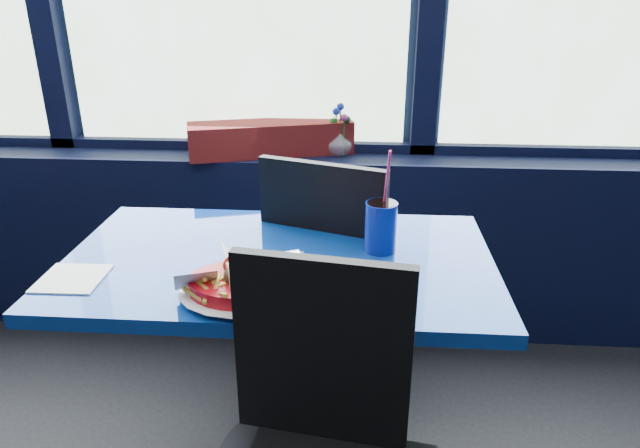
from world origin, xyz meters
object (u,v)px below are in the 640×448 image
(chair_near_back, at_px, (313,267))
(ketchup_bottle, at_px, (347,202))
(near_table, at_px, (281,312))
(planter_box, at_px, (271,138))
(food_basket, at_px, (245,283))
(flower_vase, at_px, (340,140))
(soda_cup, at_px, (381,226))

(chair_near_back, xyz_separation_m, ketchup_bottle, (0.12, -0.13, 0.29))
(chair_near_back, bearing_deg, near_table, 96.95)
(planter_box, relative_size, food_basket, 2.36)
(planter_box, height_order, ketchup_bottle, ketchup_bottle)
(flower_vase, bearing_deg, soda_cup, -79.62)
(soda_cup, bearing_deg, ketchup_bottle, 127.52)
(planter_box, distance_m, soda_cup, 0.93)
(chair_near_back, xyz_separation_m, soda_cup, (0.22, -0.25, 0.27))
(near_table, distance_m, food_basket, 0.32)
(planter_box, bearing_deg, ketchup_bottle, -79.90)
(flower_vase, relative_size, ketchup_bottle, 0.98)
(planter_box, xyz_separation_m, flower_vase, (0.29, 0.01, -0.00))
(flower_vase, height_order, ketchup_bottle, flower_vase)
(soda_cup, bearing_deg, flower_vase, 100.38)
(near_table, xyz_separation_m, soda_cup, (0.28, 0.07, 0.26))
(ketchup_bottle, bearing_deg, chair_near_back, 133.36)
(planter_box, xyz_separation_m, food_basket, (0.10, -1.11, -0.08))
(planter_box, xyz_separation_m, soda_cup, (0.44, -0.81, -0.04))
(ketchup_bottle, bearing_deg, soda_cup, -52.48)
(chair_near_back, distance_m, ketchup_bottle, 0.34)
(near_table, relative_size, food_basket, 4.18)
(planter_box, distance_m, flower_vase, 0.29)
(near_table, height_order, chair_near_back, chair_near_back)
(food_basket, xyz_separation_m, soda_cup, (0.34, 0.29, 0.04))
(food_basket, bearing_deg, ketchup_bottle, 60.15)
(near_table, distance_m, chair_near_back, 0.33)
(chair_near_back, height_order, flower_vase, flower_vase)
(soda_cup, bearing_deg, near_table, -167.03)
(flower_vase, bearing_deg, near_table, -98.66)
(flower_vase, bearing_deg, food_basket, -99.49)
(chair_near_back, relative_size, ketchup_bottle, 4.40)
(chair_near_back, xyz_separation_m, flower_vase, (0.07, 0.57, 0.31))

